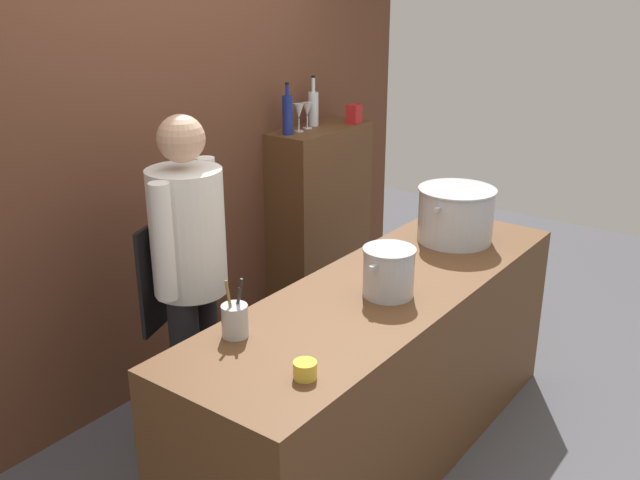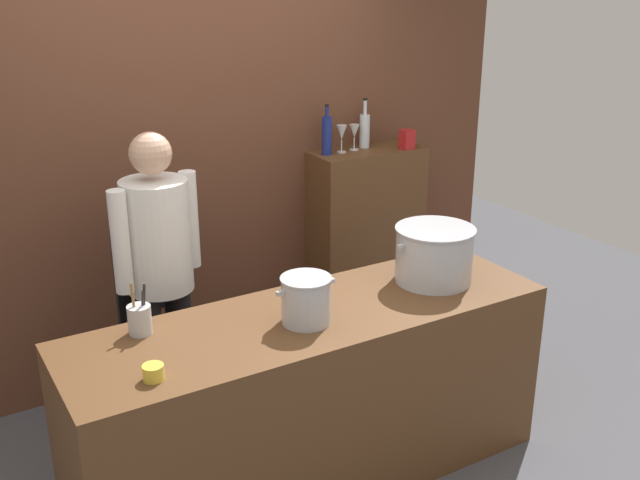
{
  "view_description": "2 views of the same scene",
  "coord_description": "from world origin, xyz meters",
  "px_view_note": "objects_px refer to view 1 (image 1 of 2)",
  "views": [
    {
      "loc": [
        -2.51,
        -1.51,
        2.22
      ],
      "look_at": [
        0.04,
        0.39,
        1.03
      ],
      "focal_mm": 39.87,
      "sensor_mm": 36.0,
      "label": 1
    },
    {
      "loc": [
        -1.56,
        -2.68,
        2.41
      ],
      "look_at": [
        0.29,
        0.42,
        1.08
      ],
      "focal_mm": 41.77,
      "sensor_mm": 36.0,
      "label": 2
    }
  ],
  "objects_px": {
    "wine_glass_tall": "(307,110)",
    "stockpot_large": "(456,215)",
    "chef": "(189,265)",
    "wine_bottle_clear": "(313,108)",
    "butter_jar": "(305,370)",
    "wine_bottle_cobalt": "(288,114)",
    "wine_glass_wide": "(299,112)",
    "spice_tin_red": "(354,114)",
    "stockpot_small": "(389,272)",
    "utensil_crock": "(235,320)"
  },
  "relations": [
    {
      "from": "stockpot_small",
      "to": "wine_glass_tall",
      "type": "xyz_separation_m",
      "value": [
        1.1,
        1.29,
        0.4
      ]
    },
    {
      "from": "chef",
      "to": "utensil_crock",
      "type": "height_order",
      "value": "chef"
    },
    {
      "from": "butter_jar",
      "to": "wine_bottle_clear",
      "type": "bearing_deg",
      "value": 36.41
    },
    {
      "from": "chef",
      "to": "wine_bottle_clear",
      "type": "distance_m",
      "value": 1.72
    },
    {
      "from": "wine_glass_wide",
      "to": "stockpot_large",
      "type": "bearing_deg",
      "value": -99.74
    },
    {
      "from": "stockpot_large",
      "to": "wine_glass_wide",
      "type": "height_order",
      "value": "wine_glass_wide"
    },
    {
      "from": "butter_jar",
      "to": "wine_bottle_clear",
      "type": "distance_m",
      "value": 2.47
    },
    {
      "from": "stockpot_small",
      "to": "butter_jar",
      "type": "bearing_deg",
      "value": -170.49
    },
    {
      "from": "wine_bottle_cobalt",
      "to": "wine_glass_wide",
      "type": "height_order",
      "value": "wine_bottle_cobalt"
    },
    {
      "from": "stockpot_large",
      "to": "wine_glass_wide",
      "type": "relative_size",
      "value": 2.64
    },
    {
      "from": "wine_glass_tall",
      "to": "wine_glass_wide",
      "type": "distance_m",
      "value": 0.11
    },
    {
      "from": "wine_bottle_clear",
      "to": "wine_glass_tall",
      "type": "relative_size",
      "value": 1.93
    },
    {
      "from": "butter_jar",
      "to": "stockpot_small",
      "type": "bearing_deg",
      "value": 9.51
    },
    {
      "from": "chef",
      "to": "wine_bottle_clear",
      "type": "relative_size",
      "value": 5.2
    },
    {
      "from": "butter_jar",
      "to": "wine_bottle_cobalt",
      "type": "xyz_separation_m",
      "value": [
        1.64,
        1.4,
        0.49
      ]
    },
    {
      "from": "chef",
      "to": "wine_glass_wide",
      "type": "height_order",
      "value": "chef"
    },
    {
      "from": "butter_jar",
      "to": "wine_glass_wide",
      "type": "bearing_deg",
      "value": 38.66
    },
    {
      "from": "stockpot_small",
      "to": "utensil_crock",
      "type": "distance_m",
      "value": 0.73
    },
    {
      "from": "stockpot_large",
      "to": "wine_bottle_cobalt",
      "type": "bearing_deg",
      "value": 85.4
    },
    {
      "from": "stockpot_large",
      "to": "butter_jar",
      "type": "relative_size",
      "value": 5.46
    },
    {
      "from": "stockpot_large",
      "to": "butter_jar",
      "type": "bearing_deg",
      "value": -172.52
    },
    {
      "from": "chef",
      "to": "utensil_crock",
      "type": "distance_m",
      "value": 0.62
    },
    {
      "from": "chef",
      "to": "butter_jar",
      "type": "distance_m",
      "value": 1.02
    },
    {
      "from": "wine_glass_tall",
      "to": "stockpot_large",
      "type": "bearing_deg",
      "value": -104.39
    },
    {
      "from": "wine_glass_tall",
      "to": "wine_glass_wide",
      "type": "height_order",
      "value": "wine_glass_wide"
    },
    {
      "from": "wine_glass_wide",
      "to": "wine_bottle_cobalt",
      "type": "bearing_deg",
      "value": 179.97
    },
    {
      "from": "chef",
      "to": "utensil_crock",
      "type": "xyz_separation_m",
      "value": [
        -0.28,
        -0.55,
        0.0
      ]
    },
    {
      "from": "wine_bottle_clear",
      "to": "stockpot_small",
      "type": "bearing_deg",
      "value": -132.33
    },
    {
      "from": "stockpot_large",
      "to": "stockpot_small",
      "type": "xyz_separation_m",
      "value": [
        -0.79,
        -0.08,
        -0.03
      ]
    },
    {
      "from": "utensil_crock",
      "to": "wine_bottle_clear",
      "type": "height_order",
      "value": "wine_bottle_clear"
    },
    {
      "from": "wine_bottle_clear",
      "to": "utensil_crock",
      "type": "bearing_deg",
      "value": -151.04
    },
    {
      "from": "utensil_crock",
      "to": "butter_jar",
      "type": "xyz_separation_m",
      "value": [
        -0.08,
        -0.4,
        -0.04
      ]
    },
    {
      "from": "stockpot_small",
      "to": "wine_glass_wide",
      "type": "relative_size",
      "value": 1.69
    },
    {
      "from": "stockpot_small",
      "to": "wine_bottle_clear",
      "type": "relative_size",
      "value": 0.92
    },
    {
      "from": "wine_bottle_clear",
      "to": "wine_glass_wide",
      "type": "relative_size",
      "value": 1.83
    },
    {
      "from": "wine_glass_tall",
      "to": "wine_bottle_cobalt",
      "type": "bearing_deg",
      "value": -175.87
    },
    {
      "from": "butter_jar",
      "to": "utensil_crock",
      "type": "bearing_deg",
      "value": 78.64
    },
    {
      "from": "wine_glass_tall",
      "to": "stockpot_small",
      "type": "bearing_deg",
      "value": -130.48
    },
    {
      "from": "wine_glass_wide",
      "to": "spice_tin_red",
      "type": "bearing_deg",
      "value": -17.49
    },
    {
      "from": "stockpot_large",
      "to": "wine_bottle_cobalt",
      "type": "xyz_separation_m",
      "value": [
        0.1,
        1.2,
        0.38
      ]
    },
    {
      "from": "wine_glass_wide",
      "to": "utensil_crock",
      "type": "bearing_deg",
      "value": -149.17
    },
    {
      "from": "wine_bottle_clear",
      "to": "spice_tin_red",
      "type": "height_order",
      "value": "wine_bottle_clear"
    },
    {
      "from": "spice_tin_red",
      "to": "chef",
      "type": "bearing_deg",
      "value": -170.08
    },
    {
      "from": "wine_bottle_cobalt",
      "to": "wine_glass_wide",
      "type": "distance_m",
      "value": 0.11
    },
    {
      "from": "stockpot_small",
      "to": "utensil_crock",
      "type": "height_order",
      "value": "utensil_crock"
    },
    {
      "from": "wine_bottle_cobalt",
      "to": "wine_bottle_clear",
      "type": "bearing_deg",
      "value": 7.12
    },
    {
      "from": "chef",
      "to": "butter_jar",
      "type": "bearing_deg",
      "value": 49.17
    },
    {
      "from": "chef",
      "to": "stockpot_small",
      "type": "relative_size",
      "value": 5.63
    },
    {
      "from": "spice_tin_red",
      "to": "stockpot_small",
      "type": "bearing_deg",
      "value": -141.01
    },
    {
      "from": "spice_tin_red",
      "to": "stockpot_large",
      "type": "bearing_deg",
      "value": -120.28
    }
  ]
}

